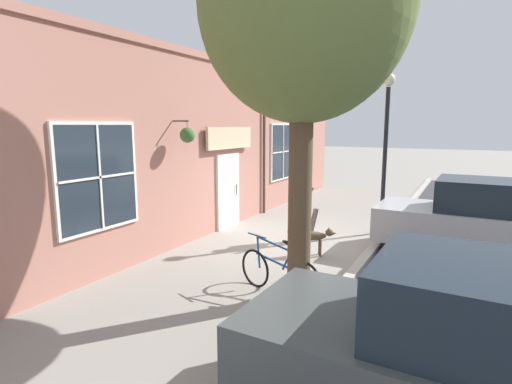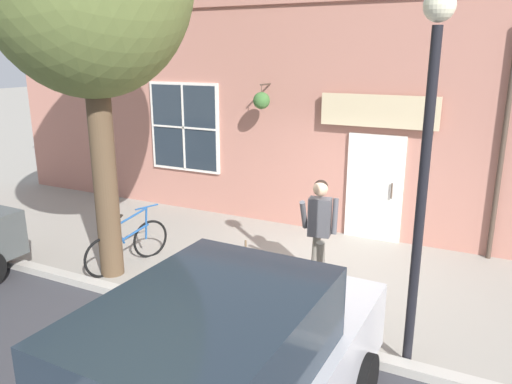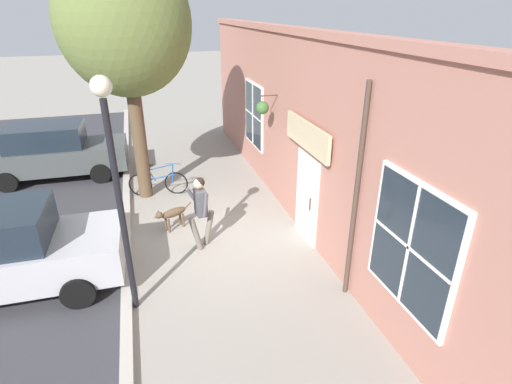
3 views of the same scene
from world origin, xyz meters
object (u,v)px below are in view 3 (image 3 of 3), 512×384
parked_car_nearest_curb (54,151)px  street_tree_by_curb (125,28)px  dog_on_leash (172,214)px  street_lamp (114,166)px  leaning_bicycle (158,183)px  pedestrian_walking (201,206)px

parked_car_nearest_curb → street_tree_by_curb: bearing=139.0°
dog_on_leash → street_lamp: street_lamp is taller
leaning_bicycle → parked_car_nearest_curb: bearing=-37.2°
pedestrian_walking → leaning_bicycle: bearing=-76.5°
street_tree_by_curb → dog_on_leash: bearing=104.5°
parked_car_nearest_curb → dog_on_leash: bearing=125.6°
pedestrian_walking → street_tree_by_curb: street_tree_by_curb is taller
street_tree_by_curb → parked_car_nearest_curb: (2.68, -2.33, -3.73)m
pedestrian_walking → dog_on_leash: (0.59, -0.99, -0.61)m
street_tree_by_curb → pedestrian_walking: bearing=109.9°
parked_car_nearest_curb → street_lamp: street_lamp is taller
street_tree_by_curb → leaning_bicycle: 4.24m
dog_on_leash → leaning_bicycle: 2.22m
leaning_bicycle → street_tree_by_curb: bearing=1.2°
street_tree_by_curb → street_lamp: size_ratio=1.56×
leaning_bicycle → street_lamp: size_ratio=0.41×
street_tree_by_curb → parked_car_nearest_curb: street_tree_by_curb is taller
leaning_bicycle → parked_car_nearest_curb: size_ratio=0.39×
street_lamp → pedestrian_walking: bearing=-132.6°
dog_on_leash → parked_car_nearest_curb: 5.60m
dog_on_leash → leaning_bicycle: leaning_bicycle is taller
parked_car_nearest_curb → street_lamp: bearing=107.6°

